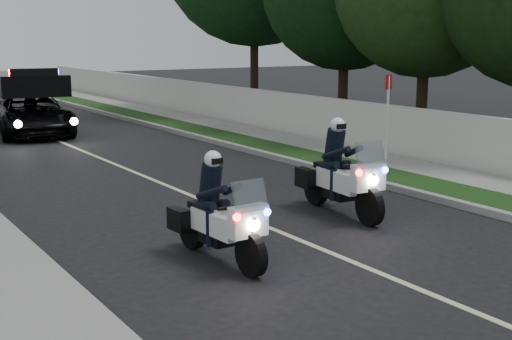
{
  "coord_description": "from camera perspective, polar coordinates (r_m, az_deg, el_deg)",
  "views": [
    {
      "loc": [
        -6.83,
        -5.52,
        3.45
      ],
      "look_at": [
        0.0,
        5.18,
        1.0
      ],
      "focal_mm": 49.11,
      "sensor_mm": 36.0,
      "label": 1
    }
  ],
  "objects": [
    {
      "name": "curb_right",
      "position": [
        19.28,
        2.55,
        0.83
      ],
      "size": [
        0.2,
        60.0,
        0.15
      ],
      "primitive_type": "cube",
      "color": "gray",
      "rests_on": "ground"
    },
    {
      "name": "police_suv",
      "position": [
        25.98,
        -17.64,
        2.78
      ],
      "size": [
        3.09,
        5.47,
        2.52
      ],
      "primitive_type": "imported",
      "rotation": [
        0.0,
        0.0,
        -0.14
      ],
      "color": "black",
      "rests_on": "ground"
    },
    {
      "name": "ground",
      "position": [
        9.43,
        17.5,
        -11.06
      ],
      "size": [
        120.0,
        120.0,
        0.0
      ],
      "primitive_type": "plane",
      "color": "black",
      "rests_on": "ground"
    },
    {
      "name": "tree_right_b",
      "position": [
        23.44,
        13.2,
        2.17
      ],
      "size": [
        5.97,
        5.97,
        9.73
      ],
      "primitive_type": null,
      "rotation": [
        0.0,
        0.0,
        0.02
      ],
      "color": "#204216",
      "rests_on": "ground"
    },
    {
      "name": "tree_right_d",
      "position": [
        31.47,
        -0.14,
        4.63
      ],
      "size": [
        8.61,
        8.61,
        13.66
      ],
      "primitive_type": null,
      "rotation": [
        0.0,
        0.0,
        0.05
      ],
      "color": "#164218",
      "rests_on": "ground"
    },
    {
      "name": "police_moto_left",
      "position": [
        10.97,
        -3.03,
        -7.42
      ],
      "size": [
        0.82,
        2.07,
        1.73
      ],
      "primitive_type": null,
      "rotation": [
        0.0,
        0.0,
        0.05
      ],
      "color": "silver",
      "rests_on": "ground"
    },
    {
      "name": "grass_verge",
      "position": [
        19.68,
        4.21,
        1.03
      ],
      "size": [
        1.2,
        60.0,
        0.16
      ],
      "primitive_type": "cube",
      "color": "#193814",
      "rests_on": "ground"
    },
    {
      "name": "property_wall",
      "position": [
        21.03,
        9.28,
        3.4
      ],
      "size": [
        0.22,
        60.0,
        1.5
      ],
      "primitive_type": "cube",
      "color": "beige",
      "rests_on": "ground"
    },
    {
      "name": "police_moto_right",
      "position": [
        13.84,
        6.86,
        -3.59
      ],
      "size": [
        0.98,
        2.29,
        1.9
      ],
      "primitive_type": null,
      "rotation": [
        0.0,
        0.0,
        -0.09
      ],
      "color": "silver",
      "rests_on": "ground"
    },
    {
      "name": "sign_post",
      "position": [
        19.03,
        10.52,
        0.3
      ],
      "size": [
        0.52,
        0.52,
        2.52
      ],
      "primitive_type": null,
      "rotation": [
        0.0,
        0.0,
        0.41
      ],
      "color": "#9F150B",
      "rests_on": "ground"
    },
    {
      "name": "lane_marking",
      "position": [
        17.3,
        -8.64,
        -0.69
      ],
      "size": [
        0.12,
        50.0,
        0.01
      ],
      "primitive_type": "cube",
      "color": "#BFB78C",
      "rests_on": "ground"
    },
    {
      "name": "sidewalk_right",
      "position": [
        20.48,
        7.13,
        1.36
      ],
      "size": [
        1.4,
        60.0,
        0.16
      ],
      "primitive_type": "cube",
      "color": "gray",
      "rests_on": "ground"
    },
    {
      "name": "tree_right_c",
      "position": [
        26.28,
        7.02,
        3.3
      ],
      "size": [
        6.46,
        6.46,
        10.07
      ],
      "primitive_type": null,
      "rotation": [
        0.0,
        0.0,
        0.07
      ],
      "color": "black",
      "rests_on": "ground"
    }
  ]
}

